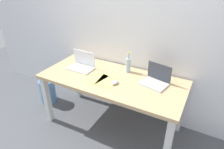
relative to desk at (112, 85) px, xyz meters
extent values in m
plane|color=#515459|center=(0.00, 0.00, -0.64)|extent=(8.00, 8.00, 0.00)
cube|color=white|center=(0.00, 0.45, 0.66)|extent=(5.20, 0.08, 2.60)
cube|color=tan|center=(0.00, 0.00, 0.07)|extent=(1.75, 0.78, 0.04)
cube|color=silver|center=(-0.81, -0.33, -0.29)|extent=(0.07, 0.07, 0.69)
cube|color=silver|center=(0.81, -0.33, -0.29)|extent=(0.07, 0.07, 0.69)
cube|color=silver|center=(-0.81, 0.33, -0.29)|extent=(0.07, 0.07, 0.69)
cube|color=silver|center=(0.81, 0.33, -0.29)|extent=(0.07, 0.07, 0.69)
cube|color=silver|center=(-0.48, 0.01, 0.10)|extent=(0.33, 0.20, 0.02)
cube|color=white|center=(-0.48, 0.11, 0.21)|extent=(0.33, 0.03, 0.21)
cube|color=silver|center=(0.49, 0.09, 0.10)|extent=(0.33, 0.27, 0.02)
cube|color=#333842|center=(0.51, 0.20, 0.21)|extent=(0.29, 0.08, 0.20)
cylinder|color=#99B7C1|center=(0.10, 0.24, 0.18)|extent=(0.06, 0.06, 0.18)
cylinder|color=#99B7C1|center=(0.10, 0.24, 0.31)|extent=(0.03, 0.03, 0.08)
cylinder|color=gold|center=(0.10, 0.24, 0.36)|extent=(0.03, 0.03, 0.01)
ellipsoid|color=silver|center=(0.09, -0.10, 0.11)|extent=(0.08, 0.11, 0.03)
cube|color=#F4E06B|center=(-0.18, -0.10, 0.09)|extent=(0.27, 0.33, 0.00)
cube|color=#F4E06B|center=(-0.02, -0.08, 0.09)|extent=(0.25, 0.32, 0.00)
cylinder|color=#598CC6|center=(-1.16, 0.00, -0.45)|extent=(0.24, 0.24, 0.37)
cylinder|color=#598CC6|center=(-1.16, 0.00, -0.24)|extent=(0.09, 0.09, 0.05)
camera|label=1|loc=(0.98, -1.81, 1.28)|focal=31.54mm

